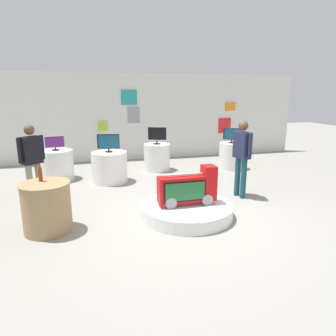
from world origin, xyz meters
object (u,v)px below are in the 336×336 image
object	(u,v)px
shopper_browsing_rear	(242,153)
side_table_round	(47,207)
display_pedestal_far_right	(110,167)
tv_on_far_right	(108,142)
tv_on_left_rear	(232,135)
shopper_browsing_near_truck	(32,158)
display_pedestal_left_rear	(231,156)
bottle_on_side_table	(40,174)
display_pedestal_right_rear	(157,157)
novelty_firetruck_tv	(188,189)
tv_on_center_rear	(55,143)
tv_on_right_rear	(157,134)
display_pedestal_center_rear	(57,165)
main_display_pedestal	(187,210)

from	to	relation	value
shopper_browsing_rear	side_table_round	bearing A→B (deg)	-169.32
display_pedestal_far_right	tv_on_far_right	distance (m)	0.63
tv_on_far_right	tv_on_left_rear	bearing A→B (deg)	7.69
shopper_browsing_near_truck	shopper_browsing_rear	bearing A→B (deg)	-11.04
display_pedestal_left_rear	bottle_on_side_table	size ratio (longest dim) A/B	2.58
display_pedestal_left_rear	side_table_round	distance (m)	5.71
display_pedestal_right_rear	side_table_round	xyz separation A→B (m)	(-2.63, -3.49, 0.03)
novelty_firetruck_tv	shopper_browsing_rear	bearing A→B (deg)	27.34
display_pedestal_left_rear	tv_on_center_rear	xyz separation A→B (m)	(-4.88, 0.10, 0.59)
tv_on_far_right	shopper_browsing_near_truck	size ratio (longest dim) A/B	0.34
display_pedestal_far_right	side_table_round	distance (m)	2.88
tv_on_left_rear	display_pedestal_far_right	distance (m)	3.68
tv_on_left_rear	tv_on_right_rear	world-z (taller)	tv_on_right_rear
tv_on_far_right	shopper_browsing_rear	xyz separation A→B (m)	(2.61, -1.89, -0.05)
tv_on_far_right	shopper_browsing_rear	distance (m)	3.23
display_pedestal_center_rear	tv_on_far_right	size ratio (longest dim) A/B	1.55
display_pedestal_far_right	side_table_round	size ratio (longest dim) A/B	1.08
side_table_round	tv_on_center_rear	bearing A→B (deg)	91.56
tv_on_center_rear	bottle_on_side_table	xyz separation A→B (m)	(0.02, -3.09, -0.03)
novelty_firetruck_tv	tv_on_left_rear	xyz separation A→B (m)	(2.42, 3.12, 0.49)
display_pedestal_left_rear	tv_on_right_rear	distance (m)	2.29
main_display_pedestal	tv_on_right_rear	world-z (taller)	tv_on_right_rear
main_display_pedestal	shopper_browsing_rear	distance (m)	1.84
side_table_round	shopper_browsing_near_truck	bearing A→B (deg)	104.18
display_pedestal_left_rear	display_pedestal_center_rear	size ratio (longest dim) A/B	0.92
display_pedestal_far_right	bottle_on_side_table	world-z (taller)	bottle_on_side_table
display_pedestal_left_rear	tv_on_far_right	size ratio (longest dim) A/B	1.43
tv_on_center_rear	shopper_browsing_near_truck	size ratio (longest dim) A/B	0.31
shopper_browsing_rear	shopper_browsing_near_truck	bearing A→B (deg)	168.96
main_display_pedestal	display_pedestal_left_rear	bearing A→B (deg)	52.02
display_pedestal_left_rear	display_pedestal_center_rear	distance (m)	4.88
novelty_firetruck_tv	display_pedestal_left_rear	bearing A→B (deg)	52.31
novelty_firetruck_tv	display_pedestal_far_right	xyz separation A→B (m)	(-1.18, 2.64, -0.13)
side_table_round	shopper_browsing_near_truck	size ratio (longest dim) A/B	0.51
display_pedestal_right_rear	novelty_firetruck_tv	bearing A→B (deg)	-94.10
display_pedestal_left_rear	bottle_on_side_table	world-z (taller)	bottle_on_side_table
tv_on_far_right	bottle_on_side_table	bearing A→B (deg)	-117.01
tv_on_far_right	main_display_pedestal	bearing A→B (deg)	-66.27
shopper_browsing_near_truck	novelty_firetruck_tv	bearing A→B (deg)	-29.45
tv_on_left_rear	tv_on_far_right	bearing A→B (deg)	-172.31
display_pedestal_right_rear	bottle_on_side_table	size ratio (longest dim) A/B	2.58
tv_on_center_rear	shopper_browsing_rear	size ratio (longest dim) A/B	0.30
tv_on_right_rear	tv_on_far_right	size ratio (longest dim) A/B	1.01
main_display_pedestal	bottle_on_side_table	world-z (taller)	bottle_on_side_table
novelty_firetruck_tv	bottle_on_side_table	xyz separation A→B (m)	(-2.45, 0.14, 0.42)
side_table_round	novelty_firetruck_tv	bearing A→B (deg)	-0.55
tv_on_right_rear	display_pedestal_far_right	bearing A→B (deg)	-148.65
novelty_firetruck_tv	tv_on_center_rear	bearing A→B (deg)	127.44
tv_on_left_rear	display_pedestal_right_rear	size ratio (longest dim) A/B	0.65
tv_on_center_rear	tv_on_right_rear	world-z (taller)	tv_on_right_rear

